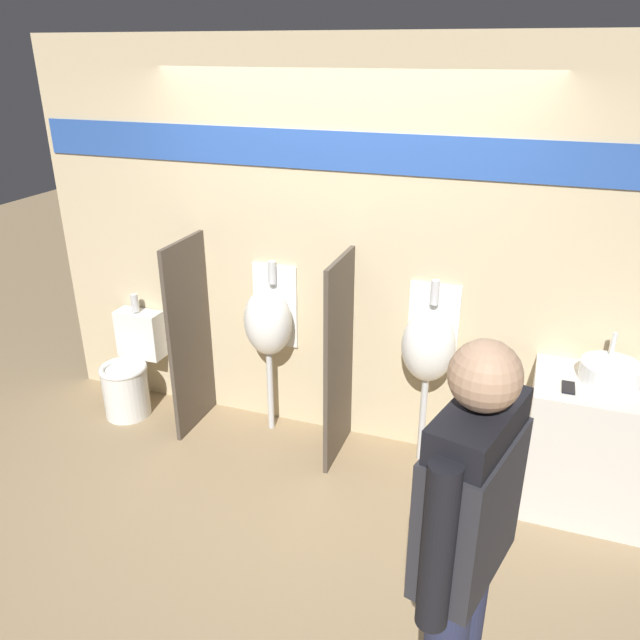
% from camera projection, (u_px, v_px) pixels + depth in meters
% --- Properties ---
extents(ground_plane, '(16.00, 16.00, 0.00)m').
position_uv_depth(ground_plane, '(311.00, 473.00, 4.16)').
color(ground_plane, '#997F5B').
extents(display_wall, '(4.51, 0.07, 2.70)m').
position_uv_depth(display_wall, '(342.00, 253.00, 4.13)').
color(display_wall, beige).
rests_on(display_wall, ground_plane).
extents(sink_counter, '(0.90, 0.57, 0.85)m').
position_uv_depth(sink_counter, '(605.00, 449.00, 3.69)').
color(sink_counter, silver).
rests_on(sink_counter, ground_plane).
extents(sink_basin, '(0.34, 0.34, 0.25)m').
position_uv_depth(sink_basin, '(611.00, 372.00, 3.56)').
color(sink_basin, white).
rests_on(sink_basin, sink_counter).
extents(cell_phone, '(0.07, 0.14, 0.01)m').
position_uv_depth(cell_phone, '(568.00, 387.00, 3.50)').
color(cell_phone, black).
rests_on(cell_phone, sink_counter).
extents(divider_near_counter, '(0.03, 0.54, 1.43)m').
position_uv_depth(divider_near_counter, '(190.00, 336.00, 4.45)').
color(divider_near_counter, '#4C4238').
rests_on(divider_near_counter, ground_plane).
extents(divider_mid, '(0.03, 0.54, 1.43)m').
position_uv_depth(divider_mid, '(339.00, 361.00, 4.11)').
color(divider_mid, '#4C4238').
rests_on(divider_mid, ground_plane).
extents(urinal_near_counter, '(0.35, 0.29, 1.27)m').
position_uv_depth(urinal_near_counter, '(269.00, 322.00, 4.34)').
color(urinal_near_counter, silver).
rests_on(urinal_near_counter, ground_plane).
extents(urinal_far, '(0.35, 0.29, 1.27)m').
position_uv_depth(urinal_far, '(429.00, 346.00, 3.99)').
color(urinal_far, silver).
rests_on(urinal_far, ground_plane).
extents(toilet, '(0.36, 0.52, 0.91)m').
position_uv_depth(toilet, '(130.00, 372.00, 4.78)').
color(toilet, white).
rests_on(toilet, ground_plane).
extents(person_in_vest, '(0.34, 0.61, 1.79)m').
position_uv_depth(person_in_vest, '(466.00, 533.00, 2.20)').
color(person_in_vest, '#282D4C').
rests_on(person_in_vest, ground_plane).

